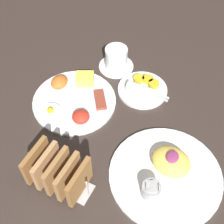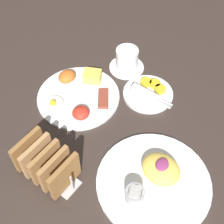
# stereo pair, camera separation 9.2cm
# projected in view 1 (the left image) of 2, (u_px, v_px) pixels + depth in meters

# --- Properties ---
(ground_plane) EXTENTS (3.00, 3.00, 0.00)m
(ground_plane) POSITION_uv_depth(u_px,v_px,m) (119.00, 144.00, 0.89)
(ground_plane) COLOR #332823
(plate_breakfast) EXTENTS (0.26, 0.26, 0.05)m
(plate_breakfast) POSITION_uv_depth(u_px,v_px,m) (74.00, 99.00, 0.98)
(plate_breakfast) COLOR white
(plate_breakfast) RESTS_ON ground_plane
(plate_condiments) EXTENTS (0.16, 0.17, 0.04)m
(plate_condiments) POSITION_uv_depth(u_px,v_px,m) (143.00, 89.00, 1.01)
(plate_condiments) COLOR white
(plate_condiments) RESTS_ON ground_plane
(plate_foreground) EXTENTS (0.30, 0.30, 0.06)m
(plate_foreground) POSITION_uv_depth(u_px,v_px,m) (166.00, 173.00, 0.82)
(plate_foreground) COLOR white
(plate_foreground) RESTS_ON ground_plane
(toast_rack) EXTENTS (0.10, 0.18, 0.10)m
(toast_rack) POSITION_uv_depth(u_px,v_px,m) (58.00, 172.00, 0.78)
(toast_rack) COLOR #B7B7BC
(toast_rack) RESTS_ON ground_plane
(coffee_cup) EXTENTS (0.12, 0.12, 0.08)m
(coffee_cup) POSITION_uv_depth(u_px,v_px,m) (116.00, 59.00, 1.06)
(coffee_cup) COLOR white
(coffee_cup) RESTS_ON ground_plane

